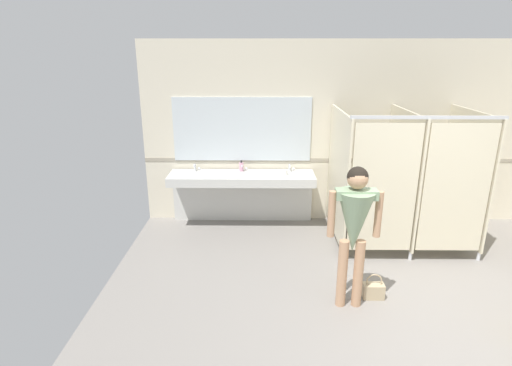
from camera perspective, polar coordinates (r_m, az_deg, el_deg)
name	(u,v)px	position (r m, az deg, el deg)	size (l,w,h in m)	color
ground_plane	(453,345)	(4.90, 25.65, -19.52)	(7.79, 6.91, 0.10)	gray
wall_back	(380,134)	(7.10, 16.80, 6.53)	(7.79, 0.12, 2.96)	beige
wall_back_tile_band	(379,160)	(7.13, 16.62, 3.04)	(7.79, 0.01, 0.06)	#9E937F
vanity_counter	(242,186)	(6.77, -1.94, -0.43)	(2.34, 0.59, 1.01)	silver
mirror_panel	(242,129)	(6.75, -1.95, 7.43)	(2.24, 0.02, 1.04)	silver
bathroom_stalls	(406,177)	(6.29, 20.10, 0.75)	(1.96, 1.51, 2.01)	beige
person_standing	(354,221)	(4.56, 13.46, -5.17)	(0.58, 0.40, 1.65)	tan
handbag	(373,290)	(5.19, 15.93, -14.06)	(0.24, 0.13, 0.31)	tan
soap_dispenser	(241,167)	(6.76, -2.04, 2.29)	(0.07, 0.07, 0.18)	#D899B2
paper_cup	(285,172)	(6.56, 4.08, 1.48)	(0.07, 0.07, 0.09)	white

